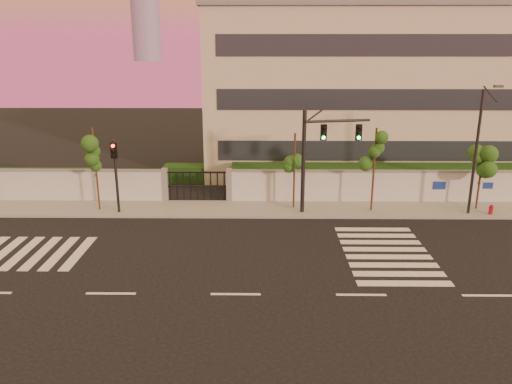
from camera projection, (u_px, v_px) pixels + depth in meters
ground at (236, 294)px, 19.88m from camera, size 120.00×120.00×0.00m
sidewalk at (244, 209)px, 29.92m from camera, size 60.00×3.00×0.15m
perimeter_wall at (247, 186)px, 31.07m from camera, size 60.00×0.36×2.20m
hedge_row at (264, 179)px, 33.76m from camera, size 41.00×4.25×1.80m
institutional_building at (363, 89)px, 39.09m from camera, size 24.40×12.40×12.25m
road_markings at (206, 256)px, 23.49m from camera, size 57.00×7.62×0.02m
street_tree_c at (95, 151)px, 28.65m from camera, size 1.31×1.04×5.03m
street_tree_d at (295, 154)px, 29.09m from camera, size 1.43×1.14×4.65m
street_tree_e at (375, 151)px, 28.49m from camera, size 1.46×1.16×5.04m
street_tree_f at (482, 166)px, 29.03m from camera, size 1.42×1.13×3.75m
traffic_signal_main at (317, 150)px, 28.14m from camera, size 3.82×0.89×6.07m
traffic_signal_secondary at (115, 168)px, 28.39m from camera, size 0.34×0.34×4.41m
streetlight_east at (478, 147)px, 27.69m from camera, size 0.45×1.83×7.59m
fire_hydrant at (491, 211)px, 28.72m from camera, size 0.29×0.27×0.74m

